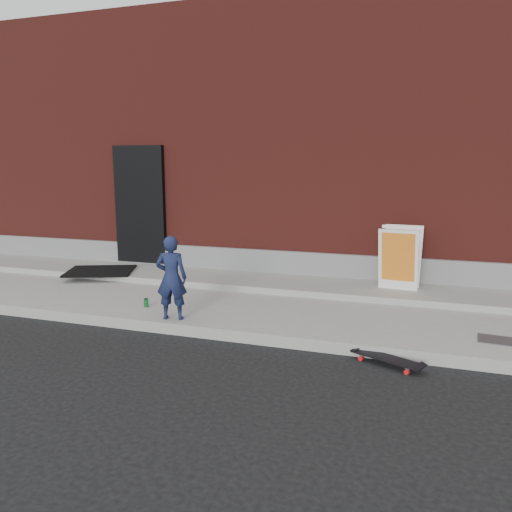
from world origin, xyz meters
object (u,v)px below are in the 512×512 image
at_px(skateboard, 387,359).
at_px(soda_can, 146,303).
at_px(pizza_sign, 400,257).
at_px(child, 171,278).

relative_size(skateboard, soda_can, 6.62).
bearing_deg(pizza_sign, skateboard, -89.80).
distance_m(child, skateboard, 2.89).
relative_size(pizza_sign, soda_can, 8.08).
height_order(skateboard, pizza_sign, pizza_sign).
height_order(skateboard, soda_can, soda_can).
distance_m(skateboard, soda_can, 3.50).
bearing_deg(child, pizza_sign, -155.60).
height_order(child, soda_can, child).
relative_size(child, skateboard, 1.38).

